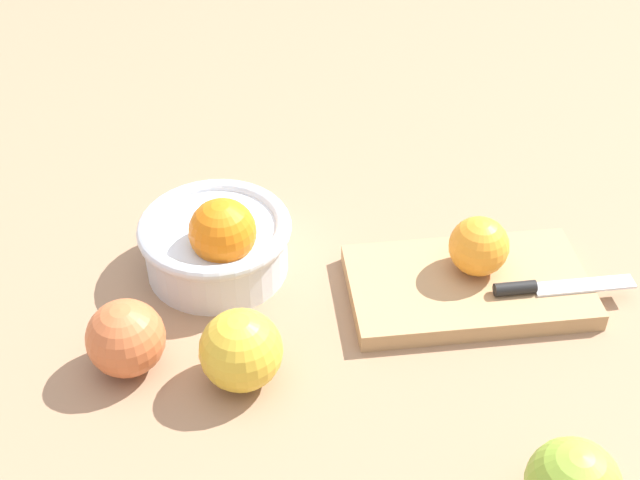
% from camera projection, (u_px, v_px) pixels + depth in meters
% --- Properties ---
extents(ground_plane, '(2.40, 2.40, 0.00)m').
position_uv_depth(ground_plane, '(346.00, 326.00, 0.90)').
color(ground_plane, '#997556').
extents(bowl, '(0.17, 0.17, 0.11)m').
position_uv_depth(bowl, '(218.00, 241.00, 0.94)').
color(bowl, silver).
rests_on(bowl, ground_plane).
extents(cutting_board, '(0.28, 0.19, 0.02)m').
position_uv_depth(cutting_board, '(469.00, 286.00, 0.93)').
color(cutting_board, tan).
rests_on(cutting_board, ground_plane).
extents(orange_on_board, '(0.07, 0.07, 0.07)m').
position_uv_depth(orange_on_board, '(480.00, 246.00, 0.92)').
color(orange_on_board, orange).
rests_on(orange_on_board, cutting_board).
extents(knife, '(0.16, 0.04, 0.01)m').
position_uv_depth(knife, '(546.00, 287.00, 0.91)').
color(knife, silver).
rests_on(knife, cutting_board).
extents(apple_front_left, '(0.08, 0.08, 0.08)m').
position_uv_depth(apple_front_left, '(242.00, 350.00, 0.82)').
color(apple_front_left, gold).
rests_on(apple_front_left, ground_plane).
extents(apple_front_left_2, '(0.08, 0.08, 0.08)m').
position_uv_depth(apple_front_left_2, '(127.00, 338.00, 0.83)').
color(apple_front_left_2, '#CC6638').
rests_on(apple_front_left_2, ground_plane).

